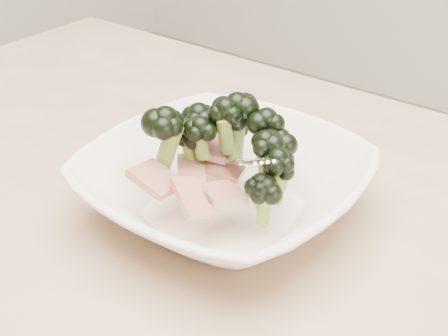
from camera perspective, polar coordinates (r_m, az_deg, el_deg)
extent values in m
cube|color=tan|center=(0.54, -0.42, -10.76)|extent=(1.20, 0.80, 0.04)
cylinder|color=tan|center=(1.27, -10.31, -4.75)|extent=(0.06, 0.06, 0.71)
imported|color=silver|center=(0.57, 0.00, -1.66)|extent=(0.25, 0.25, 0.06)
cylinder|color=olive|center=(0.53, 3.65, -3.87)|extent=(0.02, 0.02, 0.03)
ellipsoid|color=black|center=(0.52, 3.72, -2.02)|extent=(0.03, 0.03, 0.02)
cylinder|color=olive|center=(0.58, 0.12, 3.10)|extent=(0.02, 0.03, 0.04)
ellipsoid|color=black|center=(0.57, 0.13, 5.45)|extent=(0.04, 0.04, 0.03)
cylinder|color=olive|center=(0.58, 4.82, 0.15)|extent=(0.01, 0.02, 0.03)
ellipsoid|color=black|center=(0.58, 4.90, 1.76)|extent=(0.03, 0.03, 0.02)
cylinder|color=olive|center=(0.54, 4.88, -1.29)|extent=(0.01, 0.02, 0.04)
ellipsoid|color=black|center=(0.53, 4.99, 0.85)|extent=(0.03, 0.03, 0.03)
cylinder|color=olive|center=(0.58, -2.12, 2.13)|extent=(0.02, 0.02, 0.03)
ellipsoid|color=black|center=(0.57, -2.16, 3.78)|extent=(0.03, 0.03, 0.03)
cylinder|color=olive|center=(0.53, 3.27, -3.03)|extent=(0.02, 0.02, 0.03)
ellipsoid|color=black|center=(0.52, 3.33, -1.35)|extent=(0.03, 0.03, 0.02)
cylinder|color=olive|center=(0.55, 3.74, 0.55)|extent=(0.02, 0.01, 0.03)
ellipsoid|color=black|center=(0.54, 3.81, 2.50)|extent=(0.03, 0.03, 0.03)
cylinder|color=olive|center=(0.58, 3.81, 2.02)|extent=(0.02, 0.01, 0.05)
ellipsoid|color=black|center=(0.56, 3.91, 4.48)|extent=(0.03, 0.03, 0.03)
cylinder|color=olive|center=(0.55, 5.06, -1.65)|extent=(0.01, 0.02, 0.03)
ellipsoid|color=black|center=(0.54, 5.16, 0.19)|extent=(0.03, 0.03, 0.02)
cylinder|color=olive|center=(0.59, 1.17, 3.21)|extent=(0.02, 0.02, 0.05)
ellipsoid|color=black|center=(0.58, 1.20, 5.85)|extent=(0.04, 0.04, 0.03)
cylinder|color=olive|center=(0.62, 1.18, 2.04)|extent=(0.02, 0.02, 0.04)
ellipsoid|color=black|center=(0.61, 1.21, 4.06)|extent=(0.03, 0.03, 0.03)
cylinder|color=olive|center=(0.58, 5.02, 0.61)|extent=(0.02, 0.02, 0.04)
ellipsoid|color=black|center=(0.56, 5.12, 2.67)|extent=(0.03, 0.03, 0.03)
cylinder|color=olive|center=(0.60, 0.77, 2.91)|extent=(0.03, 0.02, 0.04)
ellipsoid|color=black|center=(0.58, 0.78, 5.17)|extent=(0.04, 0.04, 0.03)
cylinder|color=olive|center=(0.57, -5.23, 1.51)|extent=(0.03, 0.03, 0.06)
ellipsoid|color=black|center=(0.56, -5.40, 4.48)|extent=(0.04, 0.04, 0.03)
cylinder|color=olive|center=(0.59, -3.22, 1.49)|extent=(0.01, 0.02, 0.03)
ellipsoid|color=black|center=(0.58, -3.28, 3.11)|extent=(0.03, 0.03, 0.02)
cylinder|color=olive|center=(0.61, -2.27, 2.47)|extent=(0.02, 0.02, 0.05)
ellipsoid|color=black|center=(0.60, -2.33, 4.92)|extent=(0.04, 0.04, 0.03)
cube|color=maroon|center=(0.54, -0.19, -2.31)|extent=(0.05, 0.05, 0.02)
cube|color=maroon|center=(0.53, -3.04, -2.71)|extent=(0.05, 0.04, 0.02)
cube|color=maroon|center=(0.55, -6.25, -1.00)|extent=(0.04, 0.04, 0.02)
cube|color=maroon|center=(0.60, -0.70, 0.07)|extent=(0.06, 0.04, 0.02)
cube|color=maroon|center=(0.61, -0.58, 1.77)|extent=(0.04, 0.05, 0.01)
cube|color=maroon|center=(0.58, -3.03, -0.27)|extent=(0.06, 0.06, 0.01)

